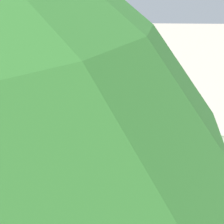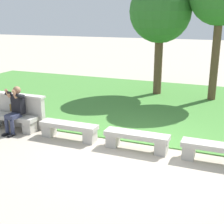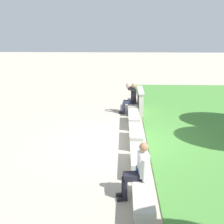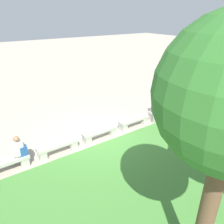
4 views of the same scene
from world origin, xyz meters
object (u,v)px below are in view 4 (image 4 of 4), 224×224
at_px(backpack, 23,151).
at_px(bench_main, 162,112).
at_px(bench_far, 58,147).
at_px(bench_near, 134,121).
at_px(person_distant, 17,150).
at_px(person_photographer, 158,105).
at_px(bench_end, 5,165).
at_px(bench_mid, 100,133).

bearing_deg(backpack, bench_main, -179.78).
bearing_deg(backpack, bench_far, -178.79).
bearing_deg(bench_far, backpack, 1.21).
bearing_deg(bench_near, person_distant, -0.71).
distance_m(bench_near, person_photographer, 1.73).
relative_size(bench_main, bench_end, 1.00).
xyz_separation_m(bench_mid, person_distant, (3.35, -0.07, 0.38)).
bearing_deg(bench_far, bench_mid, 180.00).
bearing_deg(bench_mid, bench_main, 180.00).
relative_size(bench_far, person_photographer, 1.23).
relative_size(bench_main, backpack, 3.81).
height_order(bench_mid, person_photographer, person_photographer).
relative_size(bench_far, bench_end, 1.00).
xyz_separation_m(bench_main, backpack, (7.05, 0.03, 0.34)).
bearing_deg(bench_main, person_photographer, -16.71).
bearing_deg(bench_end, backpack, 177.64).
bearing_deg(bench_main, bench_mid, 0.00).
bearing_deg(bench_main, bench_near, 0.00).
bearing_deg(bench_near, bench_end, 0.00).
bearing_deg(person_distant, bench_end, 7.52).
bearing_deg(bench_end, bench_mid, 180.00).
distance_m(bench_near, backpack, 5.13).
distance_m(bench_end, person_distant, 0.63).
distance_m(bench_main, bench_near, 1.92).
distance_m(bench_far, bench_end, 1.92).
height_order(bench_near, backpack, backpack).
xyz_separation_m(bench_near, bench_far, (3.85, 0.00, 0.00)).
relative_size(bench_far, person_distant, 1.29).
height_order(bench_main, bench_end, same).
distance_m(bench_mid, backpack, 3.22).
bearing_deg(bench_near, person_photographer, -177.33).
bearing_deg(bench_far, bench_near, 180.00).
distance_m(bench_near, bench_far, 3.85).
distance_m(bench_end, person_photographer, 7.45).
relative_size(bench_near, person_distant, 1.29).
height_order(bench_near, bench_far, same).
bearing_deg(bench_main, bench_end, 0.00).
xyz_separation_m(bench_near, backpack, (5.12, 0.03, 0.34)).
height_order(bench_far, person_distant, person_distant).
distance_m(bench_mid, bench_end, 3.85).
height_order(bench_near, bench_end, same).
xyz_separation_m(bench_main, bench_far, (5.77, 0.00, 0.00)).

